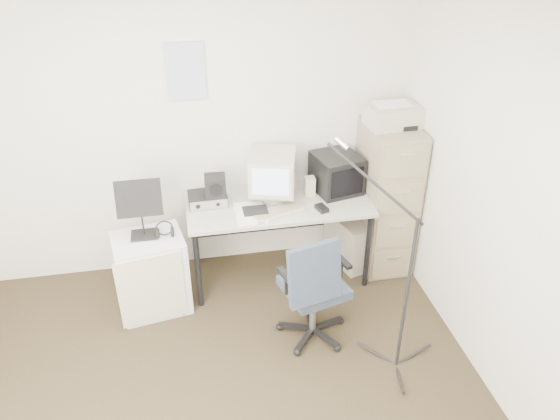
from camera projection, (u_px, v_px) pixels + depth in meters
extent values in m
cube|color=#2C2617|center=(224.00, 419.00, 3.52)|extent=(3.60, 3.60, 0.01)
cube|color=white|center=(193.00, 15.00, 2.25)|extent=(3.60, 3.60, 0.01)
cube|color=silver|center=(193.00, 132.00, 4.40)|extent=(3.60, 0.02, 2.50)
cube|color=silver|center=(521.00, 227.00, 3.17)|extent=(0.02, 3.60, 2.50)
cube|color=white|center=(186.00, 71.00, 4.14)|extent=(0.30, 0.02, 0.44)
cube|color=#917859|center=(386.00, 198.00, 4.70)|extent=(0.40, 0.60, 1.30)
cube|color=#B6A993|center=(393.00, 116.00, 4.35)|extent=(0.44, 0.32, 0.16)
cube|color=beige|center=(278.00, 239.00, 4.66)|extent=(1.50, 0.70, 0.73)
cube|color=#B6A993|center=(273.00, 176.00, 4.44)|extent=(0.45, 0.46, 0.40)
cube|color=black|center=(336.00, 173.00, 4.57)|extent=(0.42, 0.44, 0.32)
cube|color=beige|center=(310.00, 186.00, 4.55)|extent=(0.08, 0.08, 0.16)
cube|color=#B6A993|center=(278.00, 212.00, 4.31)|extent=(0.45, 0.29, 0.02)
cube|color=black|center=(322.00, 208.00, 4.35)|extent=(0.10, 0.13, 0.04)
cube|color=black|center=(208.00, 198.00, 4.43)|extent=(0.32, 0.23, 0.09)
cube|color=black|center=(215.00, 186.00, 4.35)|extent=(0.17, 0.16, 0.17)
cube|color=white|center=(250.00, 213.00, 4.30)|extent=(0.24, 0.33, 0.02)
cube|color=#B6A993|center=(348.00, 241.00, 4.89)|extent=(0.34, 0.52, 0.45)
cube|color=#364557|center=(314.00, 285.00, 3.95)|extent=(0.66, 0.66, 0.94)
cube|color=silver|center=(152.00, 273.00, 4.31)|extent=(0.59, 0.51, 0.65)
cube|color=black|center=(140.00, 208.00, 4.05)|extent=(0.36, 0.24, 0.49)
torus|color=black|center=(165.00, 231.00, 4.15)|extent=(0.17, 0.17, 0.03)
cylinder|color=black|center=(410.00, 275.00, 3.51)|extent=(0.03, 0.03, 1.61)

